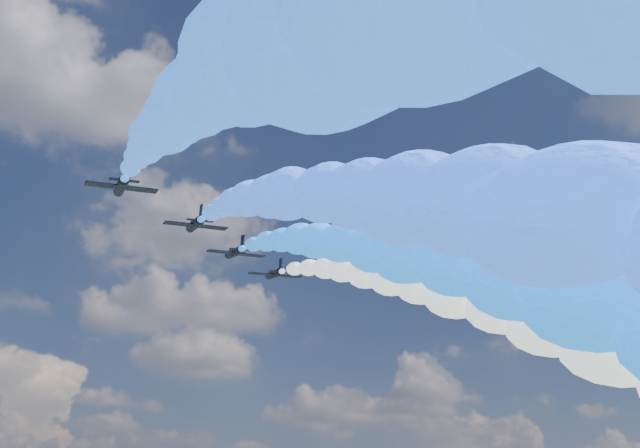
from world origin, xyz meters
name	(u,v)px	position (x,y,z in m)	size (l,w,h in m)	color
jet_0	(121,186)	(-32.83, -7.64, 104.14)	(9.80, 13.14, 2.89)	black
trail_0	(184,149)	(-32.83, -67.32, 83.69)	(7.32, 115.72, 46.17)	#296BFF
jet_1	(195,224)	(-20.29, 4.96, 104.14)	(9.80, 13.14, 2.89)	black
trail_1	(308,228)	(-20.29, -54.72, 83.69)	(7.32, 115.72, 46.17)	#2E62FF
jet_2	(235,252)	(-11.17, 17.06, 104.14)	(9.80, 13.14, 2.89)	black
trail_2	(358,275)	(-11.17, -42.61, 83.69)	(7.32, 115.72, 46.17)	#1772FF
jet_3	(307,245)	(-0.49, 9.44, 104.14)	(9.80, 13.14, 2.89)	black
trail_3	(490,263)	(-0.49, -50.23, 83.69)	(7.32, 115.72, 46.17)	white
jet_4	(274,274)	(-1.23, 27.90, 104.14)	(9.80, 13.14, 2.89)	black
trail_4	(406,307)	(-1.23, -31.78, 83.69)	(7.32, 115.72, 46.17)	white
jet_5	(365,260)	(11.82, 14.21, 104.14)	(9.80, 13.14, 2.89)	black
trail_5	(572,286)	(11.82, -45.47, 83.69)	(7.32, 115.72, 46.17)	#F73022
jet_6	(450,250)	(23.59, 4.41, 104.14)	(9.80, 13.14, 2.89)	black
jet_7	(535,235)	(33.13, -6.97, 104.14)	(9.80, 13.14, 2.89)	black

